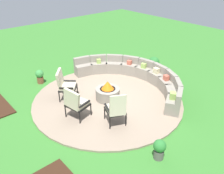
{
  "coord_description": "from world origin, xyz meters",
  "views": [
    {
      "loc": [
        5.41,
        -4.54,
        4.37
      ],
      "look_at": [
        0.0,
        0.2,
        0.45
      ],
      "focal_mm": 37.97,
      "sensor_mm": 36.0,
      "label": 1
    }
  ],
  "objects_px": {
    "fire_pit": "(108,92)",
    "lounge_chair_front_right": "(76,102)",
    "curved_stone_bench": "(136,76)",
    "lounge_chair_front_left": "(65,84)",
    "potted_plant_0": "(159,149)",
    "lounge_chair_back_left": "(116,108)",
    "potted_plant_2": "(40,76)",
    "potted_plant_1": "(154,64)"
  },
  "relations": [
    {
      "from": "potted_plant_0",
      "to": "potted_plant_1",
      "type": "distance_m",
      "value": 5.04
    },
    {
      "from": "potted_plant_2",
      "to": "lounge_chair_front_left",
      "type": "bearing_deg",
      "value": 3.4
    },
    {
      "from": "curved_stone_bench",
      "to": "fire_pit",
      "type": "bearing_deg",
      "value": -82.39
    },
    {
      "from": "lounge_chair_front_left",
      "to": "potted_plant_1",
      "type": "height_order",
      "value": "lounge_chair_front_left"
    },
    {
      "from": "lounge_chair_front_right",
      "to": "potted_plant_0",
      "type": "xyz_separation_m",
      "value": [
        2.7,
        0.6,
        -0.29
      ]
    },
    {
      "from": "fire_pit",
      "to": "lounge_chair_back_left",
      "type": "relative_size",
      "value": 0.79
    },
    {
      "from": "potted_plant_1",
      "to": "potted_plant_0",
      "type": "bearing_deg",
      "value": -48.43
    },
    {
      "from": "fire_pit",
      "to": "lounge_chair_front_right",
      "type": "distance_m",
      "value": 1.47
    },
    {
      "from": "fire_pit",
      "to": "curved_stone_bench",
      "type": "relative_size",
      "value": 0.17
    },
    {
      "from": "lounge_chair_back_left",
      "to": "potted_plant_0",
      "type": "xyz_separation_m",
      "value": [
        1.67,
        -0.09,
        -0.3
      ]
    },
    {
      "from": "lounge_chair_front_left",
      "to": "lounge_chair_back_left",
      "type": "bearing_deg",
      "value": 51.27
    },
    {
      "from": "fire_pit",
      "to": "curved_stone_bench",
      "type": "bearing_deg",
      "value": 97.61
    },
    {
      "from": "lounge_chair_front_left",
      "to": "potted_plant_2",
      "type": "xyz_separation_m",
      "value": [
        -1.76,
        -0.1,
        -0.3
      ]
    },
    {
      "from": "lounge_chair_back_left",
      "to": "potted_plant_2",
      "type": "distance_m",
      "value": 4.02
    },
    {
      "from": "fire_pit",
      "to": "lounge_chair_back_left",
      "type": "distance_m",
      "value": 1.47
    },
    {
      "from": "potted_plant_2",
      "to": "lounge_chair_front_right",
      "type": "bearing_deg",
      "value": -5.07
    },
    {
      "from": "fire_pit",
      "to": "potted_plant_1",
      "type": "distance_m",
      "value": 2.98
    },
    {
      "from": "fire_pit",
      "to": "potted_plant_0",
      "type": "distance_m",
      "value": 3.03
    },
    {
      "from": "fire_pit",
      "to": "potted_plant_0",
      "type": "relative_size",
      "value": 1.5
    },
    {
      "from": "lounge_chair_back_left",
      "to": "potted_plant_1",
      "type": "bearing_deg",
      "value": 47.71
    },
    {
      "from": "curved_stone_bench",
      "to": "lounge_chair_front_left",
      "type": "xyz_separation_m",
      "value": [
        -0.77,
        -2.68,
        0.25
      ]
    },
    {
      "from": "potted_plant_0",
      "to": "potted_plant_2",
      "type": "relative_size",
      "value": 0.98
    },
    {
      "from": "potted_plant_1",
      "to": "potted_plant_2",
      "type": "distance_m",
      "value": 4.72
    },
    {
      "from": "potted_plant_0",
      "to": "potted_plant_1",
      "type": "relative_size",
      "value": 0.76
    },
    {
      "from": "curved_stone_bench",
      "to": "lounge_chair_front_left",
      "type": "distance_m",
      "value": 2.8
    },
    {
      "from": "fire_pit",
      "to": "lounge_chair_front_right",
      "type": "relative_size",
      "value": 0.81
    },
    {
      "from": "curved_stone_bench",
      "to": "lounge_chair_back_left",
      "type": "relative_size",
      "value": 4.54
    },
    {
      "from": "curved_stone_bench",
      "to": "lounge_chair_front_right",
      "type": "height_order",
      "value": "lounge_chair_front_right"
    },
    {
      "from": "lounge_chair_front_left",
      "to": "lounge_chair_front_right",
      "type": "relative_size",
      "value": 1.04
    },
    {
      "from": "lounge_chair_back_left",
      "to": "potted_plant_1",
      "type": "relative_size",
      "value": 1.45
    },
    {
      "from": "lounge_chair_back_left",
      "to": "fire_pit",
      "type": "bearing_deg",
      "value": 82.66
    },
    {
      "from": "lounge_chair_front_right",
      "to": "potted_plant_0",
      "type": "height_order",
      "value": "lounge_chair_front_right"
    },
    {
      "from": "lounge_chair_front_right",
      "to": "potted_plant_2",
      "type": "bearing_deg",
      "value": 161.17
    },
    {
      "from": "potted_plant_0",
      "to": "lounge_chair_back_left",
      "type": "bearing_deg",
      "value": 177.03
    },
    {
      "from": "fire_pit",
      "to": "lounge_chair_back_left",
      "type": "height_order",
      "value": "lounge_chair_back_left"
    },
    {
      "from": "lounge_chair_front_right",
      "to": "fire_pit",
      "type": "bearing_deg",
      "value": 84.58
    },
    {
      "from": "fire_pit",
      "to": "potted_plant_2",
      "type": "relative_size",
      "value": 1.47
    },
    {
      "from": "lounge_chair_front_left",
      "to": "lounge_chair_back_left",
      "type": "distance_m",
      "value": 2.25
    },
    {
      "from": "lounge_chair_back_left",
      "to": "potted_plant_1",
      "type": "height_order",
      "value": "lounge_chair_back_left"
    },
    {
      "from": "lounge_chair_front_left",
      "to": "potted_plant_2",
      "type": "height_order",
      "value": "lounge_chair_front_left"
    },
    {
      "from": "curved_stone_bench",
      "to": "lounge_chair_back_left",
      "type": "bearing_deg",
      "value": -58.19
    },
    {
      "from": "lounge_chair_front_left",
      "to": "potted_plant_0",
      "type": "relative_size",
      "value": 1.94
    }
  ]
}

